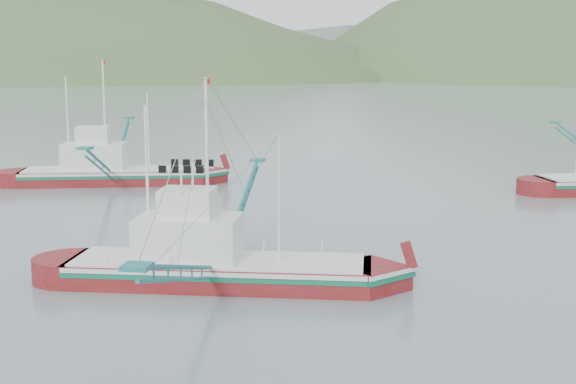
# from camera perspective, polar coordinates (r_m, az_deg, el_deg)

# --- Properties ---
(ground) EXTENTS (1200.00, 1200.00, 0.00)m
(ground) POSITION_cam_1_polar(r_m,az_deg,el_deg) (40.61, -1.33, -5.85)
(ground) COLOR slate
(ground) RESTS_ON ground
(main_boat) EXTENTS (14.72, 26.34, 10.66)m
(main_boat) POSITION_cam_1_polar(r_m,az_deg,el_deg) (38.58, -5.32, -4.37)
(main_boat) COLOR maroon
(main_boat) RESTS_ON ground
(bg_boat_left) EXTENTS (16.12, 27.73, 11.42)m
(bg_boat_left) POSITION_cam_1_polar(r_m,az_deg,el_deg) (70.57, -12.51, 2.24)
(bg_boat_left) COLOR maroon
(bg_boat_left) RESTS_ON ground
(headland_left) EXTENTS (448.00, 308.00, 210.00)m
(headland_left) POSITION_cam_1_polar(r_m,az_deg,el_deg) (440.36, -16.28, 7.77)
(headland_left) COLOR #415D30
(headland_left) RESTS_ON ground
(ridge_distant) EXTENTS (960.00, 400.00, 240.00)m
(ridge_distant) POSITION_cam_1_polar(r_m,az_deg,el_deg) (599.05, 11.33, 8.33)
(ridge_distant) COLOR slate
(ridge_distant) RESTS_ON ground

